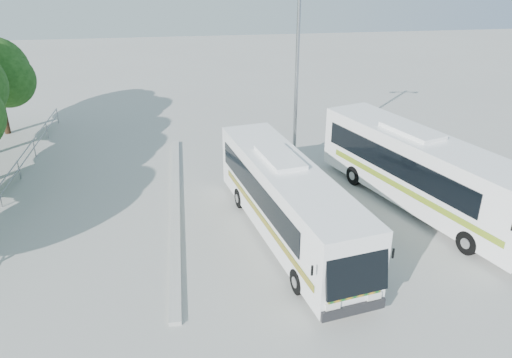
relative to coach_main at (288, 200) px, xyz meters
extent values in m
plane|color=#A5A5A0|center=(-2.13, 1.36, -1.65)|extent=(100.00, 100.00, 0.00)
cube|color=#B2B2AD|center=(-4.43, 3.36, -1.58)|extent=(0.40, 16.00, 0.15)
cylinder|color=gray|center=(-12.13, 5.36, -0.70)|extent=(0.06, 22.00, 0.06)
cylinder|color=gray|center=(-12.13, 5.36, -1.10)|extent=(0.06, 22.00, 0.06)
cylinder|color=gray|center=(-12.13, 15.36, -1.15)|extent=(0.06, 0.06, 1.00)
cylinder|color=#382314|center=(-14.83, 14.66, -0.27)|extent=(0.36, 0.36, 2.77)
sphere|color=#173B10|center=(-14.08, 14.16, 1.81)|extent=(3.28, 3.28, 3.28)
cube|color=white|center=(0.00, 0.03, 0.01)|extent=(4.18, 10.88, 2.71)
cube|color=black|center=(1.00, -5.23, 0.34)|extent=(2.08, 0.78, 1.72)
cube|color=black|center=(-1.21, 0.34, 0.34)|extent=(1.64, 8.38, 0.98)
cube|color=black|center=(1.00, 0.76, 0.34)|extent=(1.64, 8.38, 0.98)
cube|color=#0C581C|center=(-1.07, -0.45, -0.50)|extent=(1.76, 9.07, 0.25)
cylinder|color=black|center=(-0.34, -3.56, -1.21)|extent=(0.43, 0.92, 0.89)
cylinder|color=black|center=(1.63, -3.18, -1.21)|extent=(0.43, 0.92, 0.89)
cylinder|color=black|center=(-1.55, 2.80, -1.21)|extent=(0.43, 0.92, 0.89)
cylinder|color=black|center=(0.42, 3.18, -1.21)|extent=(0.43, 0.92, 0.89)
cube|color=white|center=(6.32, 1.68, 0.12)|extent=(5.94, 11.51, 2.89)
cube|color=black|center=(5.00, 1.82, 0.48)|extent=(3.01, 8.61, 1.04)
cube|color=black|center=(7.27, 2.61, 0.48)|extent=(3.01, 8.61, 1.04)
cube|color=#0D5B2A|center=(5.27, 1.02, -0.42)|extent=(3.24, 9.32, 0.27)
cylinder|color=black|center=(6.51, -2.16, -1.18)|extent=(0.58, 0.99, 0.95)
cylinder|color=black|center=(8.54, -1.46, -1.18)|extent=(0.58, 0.99, 0.95)
cylinder|color=black|center=(4.26, 4.37, -1.18)|extent=(0.58, 0.99, 0.95)
cylinder|color=black|center=(6.28, 5.07, -1.18)|extent=(0.58, 0.99, 0.95)
cylinder|color=gray|center=(1.91, 7.46, 2.80)|extent=(0.21, 0.21, 8.91)
camera|label=1|loc=(-3.71, -16.85, 8.88)|focal=35.00mm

